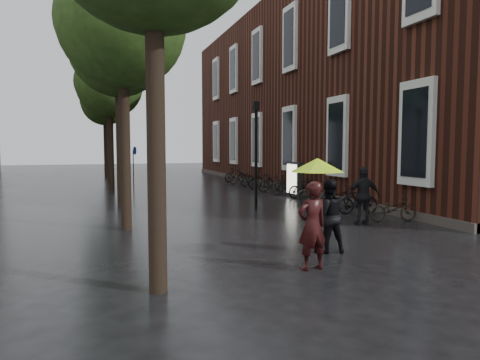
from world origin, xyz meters
name	(u,v)px	position (x,y,z in m)	size (l,w,h in m)	color
ground	(386,285)	(0.00, 0.00, 0.00)	(120.00, 120.00, 0.00)	black
brick_building	(332,96)	(10.47, 19.46, 5.99)	(10.20, 33.20, 12.00)	#38160F
street_trees	(113,69)	(-3.99, 15.91, 6.34)	(4.33, 34.03, 8.91)	black
person_burgundy	(312,226)	(-0.81, 1.33, 0.92)	(0.67, 0.44, 1.84)	black
person_black	(328,216)	(0.26, 2.52, 0.88)	(0.86, 0.67, 1.77)	black
lime_umbrella	(317,165)	(-0.34, 1.99, 2.13)	(1.20, 1.20, 1.76)	black
pedestrian_walking	(364,196)	(3.23, 5.32, 0.95)	(1.11, 0.46, 1.89)	black
parked_bicycles	(284,186)	(4.56, 14.23, 0.48)	(2.05, 18.14, 1.04)	black
ad_lightbox	(294,180)	(4.47, 12.91, 0.90)	(0.27, 1.18, 1.78)	black
lamp_post	(256,144)	(1.24, 9.83, 2.64)	(0.22, 0.22, 4.34)	black
cycle_sign	(134,162)	(-2.85, 18.25, 1.69)	(0.13, 0.46, 2.56)	#262628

